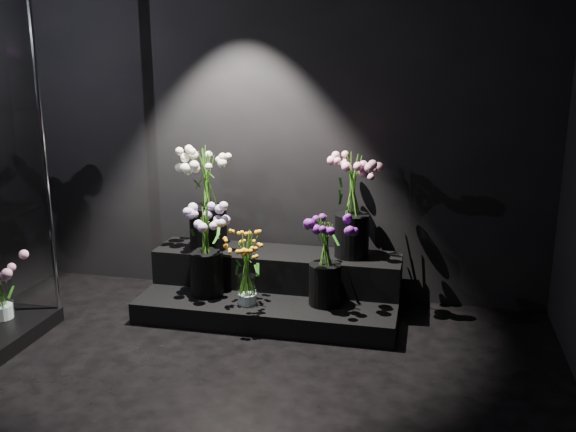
% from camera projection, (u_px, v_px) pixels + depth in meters
% --- Properties ---
extents(floor, '(4.00, 4.00, 0.00)m').
position_uv_depth(floor, '(191.00, 432.00, 3.23)').
color(floor, black).
rests_on(floor, ground).
extents(wall_back, '(4.00, 0.00, 4.00)m').
position_uv_depth(wall_back, '(281.00, 114.00, 4.76)').
color(wall_back, black).
rests_on(wall_back, floor).
extents(display_riser, '(1.83, 0.82, 0.41)m').
position_uv_depth(display_riser, '(274.00, 287.00, 4.72)').
color(display_riser, black).
rests_on(display_riser, floor).
extents(bouquet_orange_bells, '(0.32, 0.32, 0.52)m').
position_uv_depth(bouquet_orange_bells, '(247.00, 268.00, 4.39)').
color(bouquet_orange_bells, white).
rests_on(bouquet_orange_bells, display_riser).
extents(bouquet_lilac, '(0.37, 0.37, 0.64)m').
position_uv_depth(bouquet_lilac, '(206.00, 245.00, 4.54)').
color(bouquet_lilac, black).
rests_on(bouquet_lilac, display_riser).
extents(bouquet_purple, '(0.41, 0.41, 0.64)m').
position_uv_depth(bouquet_purple, '(325.00, 253.00, 4.36)').
color(bouquet_purple, black).
rests_on(bouquet_purple, display_riser).
extents(bouquet_cream_roses, '(0.40, 0.40, 0.76)m').
position_uv_depth(bouquet_cream_roses, '(207.00, 194.00, 4.75)').
color(bouquet_cream_roses, black).
rests_on(bouquet_cream_roses, display_riser).
extents(bouquet_pink_roses, '(0.38, 0.38, 0.75)m').
position_uv_depth(bouquet_pink_roses, '(353.00, 200.00, 4.56)').
color(bouquet_pink_roses, black).
rests_on(bouquet_pink_roses, display_riser).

